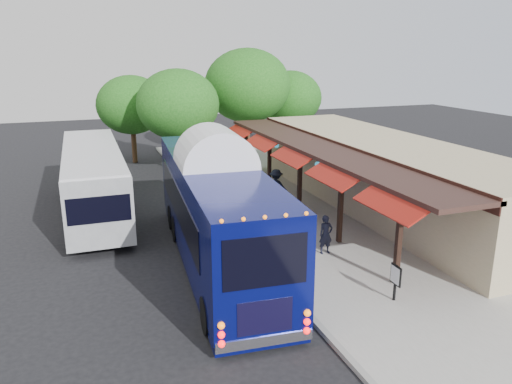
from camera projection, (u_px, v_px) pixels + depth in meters
name	position (u px, v px, depth m)	size (l,w,h in m)	color
ground	(255.00, 259.00, 19.82)	(90.00, 90.00, 0.00)	black
sidewalk	(321.00, 213.00, 25.06)	(10.00, 40.00, 0.15)	#9E9B93
curb	(227.00, 225.00, 23.43)	(0.20, 40.00, 0.16)	gray
station_shelter	(381.00, 174.00, 25.69)	(8.15, 20.00, 3.60)	tan
coach_bus	(216.00, 207.00, 18.97)	(3.78, 13.29, 4.21)	#060B4F
city_bus	(94.00, 178.00, 24.95)	(2.85, 12.38, 3.32)	gray
ped_a	(326.00, 235.00, 19.80)	(0.57, 0.38, 1.58)	black
ped_b	(258.00, 187.00, 26.12)	(0.91, 0.71, 1.87)	black
ped_c	(220.00, 176.00, 28.67)	(0.99, 0.41, 1.69)	black
ped_d	(276.00, 187.00, 26.13)	(1.21, 0.69, 1.87)	black
sign_board	(396.00, 277.00, 16.04)	(0.08, 0.56, 1.23)	black
tree_left	(178.00, 104.00, 32.25)	(5.36, 5.36, 6.86)	#382314
tree_mid	(248.00, 86.00, 36.78)	(6.36, 6.36, 8.14)	#382314
tree_right	(290.00, 98.00, 39.77)	(5.02, 5.02, 6.42)	#382314
tree_far	(131.00, 105.00, 35.54)	(4.91, 4.91, 6.29)	#382314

